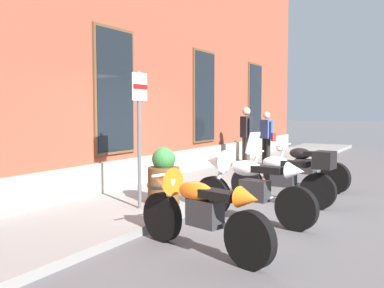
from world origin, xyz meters
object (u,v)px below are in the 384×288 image
(motorcycle_orange_sport, at_px, (197,208))
(motorcycle_white_sport, at_px, (247,184))
(pedestrian_dark_jacket, at_px, (246,134))
(barrel_planter, at_px, (164,179))
(motorcycle_black_naked, at_px, (303,167))
(parking_sign, at_px, (139,120))
(motorcycle_silver_touring, at_px, (287,175))
(pedestrian_blue_top, at_px, (267,135))

(motorcycle_orange_sport, height_order, motorcycle_white_sport, motorcycle_white_sport)
(pedestrian_dark_jacket, height_order, barrel_planter, pedestrian_dark_jacket)
(motorcycle_black_naked, relative_size, parking_sign, 0.93)
(motorcycle_white_sport, relative_size, barrel_planter, 2.19)
(barrel_planter, bearing_deg, motorcycle_black_naked, -25.61)
(motorcycle_white_sport, height_order, pedestrian_dark_jacket, pedestrian_dark_jacket)
(motorcycle_silver_touring, distance_m, pedestrian_dark_jacket, 4.44)
(motorcycle_orange_sport, relative_size, motorcycle_black_naked, 0.99)
(motorcycle_silver_touring, relative_size, motorcycle_black_naked, 0.99)
(motorcycle_orange_sport, xyz_separation_m, motorcycle_silver_touring, (3.12, -0.14, 0.00))
(motorcycle_white_sport, bearing_deg, motorcycle_silver_touring, -6.71)
(motorcycle_orange_sport, height_order, pedestrian_dark_jacket, pedestrian_dark_jacket)
(pedestrian_blue_top, distance_m, parking_sign, 6.66)
(motorcycle_silver_touring, height_order, pedestrian_blue_top, pedestrian_blue_top)
(motorcycle_black_naked, bearing_deg, barrel_planter, 154.39)
(parking_sign, bearing_deg, pedestrian_blue_top, 1.89)
(barrel_planter, bearing_deg, pedestrian_blue_top, 3.19)
(motorcycle_white_sport, distance_m, barrel_planter, 1.55)
(pedestrian_dark_jacket, distance_m, pedestrian_blue_top, 0.98)
(motorcycle_white_sport, relative_size, motorcycle_black_naked, 1.03)
(pedestrian_dark_jacket, relative_size, barrel_planter, 1.75)
(pedestrian_dark_jacket, bearing_deg, barrel_planter, -173.34)
(motorcycle_black_naked, bearing_deg, motorcycle_white_sport, -179.80)
(motorcycle_black_naked, bearing_deg, parking_sign, 156.01)
(motorcycle_orange_sport, xyz_separation_m, pedestrian_dark_jacket, (6.87, 2.18, 0.53))
(motorcycle_white_sport, bearing_deg, parking_sign, 106.32)
(motorcycle_orange_sport, xyz_separation_m, barrel_planter, (1.70, 1.58, -0.00))
(pedestrian_dark_jacket, bearing_deg, motorcycle_silver_touring, -148.21)
(motorcycle_black_naked, relative_size, barrel_planter, 2.14)
(motorcycle_black_naked, distance_m, pedestrian_blue_top, 3.49)
(pedestrian_dark_jacket, height_order, pedestrian_blue_top, pedestrian_dark_jacket)
(pedestrian_blue_top, bearing_deg, motorcycle_black_naked, -147.02)
(pedestrian_blue_top, bearing_deg, motorcycle_white_sport, -162.88)
(motorcycle_white_sport, distance_m, motorcycle_black_naked, 3.24)
(motorcycle_orange_sport, distance_m, barrel_planter, 2.32)
(pedestrian_blue_top, relative_size, barrel_planter, 1.62)
(motorcycle_black_naked, bearing_deg, pedestrian_blue_top, 32.98)
(motorcycle_silver_touring, relative_size, parking_sign, 0.91)
(motorcycle_orange_sport, bearing_deg, parking_sign, 55.25)
(motorcycle_silver_touring, height_order, pedestrian_dark_jacket, pedestrian_dark_jacket)
(motorcycle_white_sport, bearing_deg, motorcycle_orange_sport, -178.98)
(motorcycle_orange_sport, bearing_deg, motorcycle_white_sport, 1.02)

